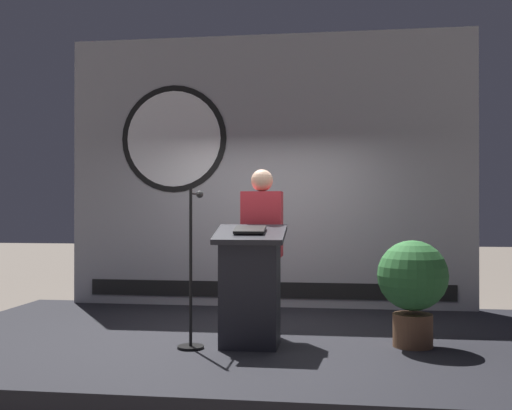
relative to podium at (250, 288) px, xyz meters
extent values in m
plane|color=#6B6056|center=(-0.10, 0.45, -0.84)|extent=(40.00, 40.00, 0.00)
cube|color=black|center=(-0.10, 0.45, -0.69)|extent=(6.40, 4.00, 0.30)
cube|color=#9E9EA3|center=(-0.10, 2.30, 1.21)|extent=(5.22, 0.10, 3.50)
cylinder|color=black|center=(-1.34, 2.24, 1.64)|extent=(1.40, 0.02, 1.40)
cylinder|color=white|center=(-1.34, 2.24, 1.64)|extent=(1.25, 0.02, 1.25)
cube|color=black|center=(-0.10, 2.24, -0.32)|extent=(4.70, 0.02, 0.20)
cube|color=#26262B|center=(0.00, 0.00, -0.04)|extent=(0.52, 0.40, 0.99)
cube|color=#26262B|center=(0.00, 0.00, 0.49)|extent=(0.64, 0.50, 0.17)
cube|color=black|center=(0.00, -0.02, 0.53)|extent=(0.28, 0.20, 0.07)
cylinder|color=black|center=(0.05, 0.48, -0.14)|extent=(0.26, 0.26, 0.79)
cube|color=red|center=(0.05, 0.48, 0.57)|extent=(0.40, 0.24, 0.64)
sphere|color=tan|center=(0.05, 0.48, 1.00)|extent=(0.22, 0.22, 0.22)
cylinder|color=black|center=(-0.52, -0.15, -0.53)|extent=(0.24, 0.24, 0.02)
cylinder|color=black|center=(-0.52, -0.15, 0.19)|extent=(0.03, 0.03, 1.45)
cylinder|color=black|center=(-0.52, 0.03, 0.86)|extent=(0.02, 0.35, 0.02)
sphere|color=#262626|center=(-0.52, 0.20, 0.86)|extent=(0.07, 0.07, 0.07)
cylinder|color=brown|center=(1.47, 0.19, -0.39)|extent=(0.36, 0.36, 0.30)
sphere|color=#2D6B33|center=(1.47, 0.19, 0.11)|extent=(0.64, 0.64, 0.64)
camera|label=1|loc=(0.81, -5.51, 0.72)|focal=42.82mm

